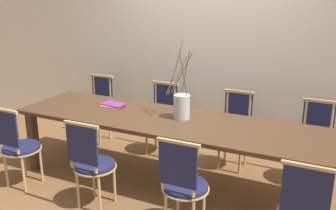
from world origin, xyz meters
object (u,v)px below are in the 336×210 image
(vase_centerpiece, at_px, (182,106))
(dining_table, at_px, (168,126))
(book_stack, at_px, (113,105))
(chair_near_center, at_px, (183,183))
(chair_far_center, at_px, (235,127))

(vase_centerpiece, bearing_deg, dining_table, -144.13)
(vase_centerpiece, bearing_deg, book_stack, 178.12)
(chair_near_center, bearing_deg, dining_table, 123.94)
(chair_near_center, xyz_separation_m, chair_far_center, (0.02, 1.44, 0.00))
(dining_table, relative_size, chair_near_center, 3.70)
(chair_far_center, distance_m, book_stack, 1.42)
(chair_far_center, relative_size, book_stack, 3.31)
(dining_table, xyz_separation_m, vase_centerpiece, (0.11, 0.08, 0.21))
(chair_far_center, relative_size, vase_centerpiece, 1.14)
(chair_far_center, bearing_deg, chair_near_center, 89.02)
(book_stack, bearing_deg, chair_near_center, -34.02)
(chair_near_center, height_order, vase_centerpiece, vase_centerpiece)
(chair_near_center, distance_m, chair_far_center, 1.44)
(dining_table, bearing_deg, chair_far_center, 54.74)
(chair_far_center, bearing_deg, book_stack, 25.87)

